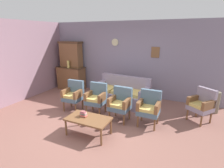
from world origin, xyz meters
TOP-DOWN VIEW (x-y plane):
  - ground_plane at (0.00, 0.00)m, footprint 7.68×7.68m
  - wall_back_with_decor at (0.00, 2.63)m, footprint 6.40×0.09m
  - wall_left_side at (-3.23, 0.00)m, footprint 0.06×5.20m
  - side_cabinet at (-2.45, 2.25)m, footprint 1.16×0.55m
  - cabinet_upper_hutch at (-2.45, 2.33)m, footprint 0.99×0.38m
  - vase_on_cabinet at (-2.41, 2.06)m, footprint 0.10×0.10m
  - floral_couch at (0.09, 1.62)m, footprint 1.84×0.93m
  - armchair_near_couch_end at (-1.08, 0.57)m, footprint 0.54×0.52m
  - armchair_by_doorway at (-0.32, 0.64)m, footprint 0.54×0.51m
  - armchair_row_middle at (0.47, 0.55)m, footprint 0.54×0.51m
  - armchair_near_cabinet at (1.22, 0.61)m, footprint 0.52×0.49m
  - wingback_chair_by_fireplace at (2.43, 1.38)m, footprint 0.71×0.70m
  - coffee_table at (0.08, -0.43)m, footprint 1.00×0.56m
  - book_stack_on_table at (-0.07, -0.40)m, footprint 0.17×0.11m
  - floor_vase_by_wall at (2.85, 2.15)m, footprint 0.20×0.20m

SIDE VIEW (x-z plane):
  - ground_plane at x=0.00m, z-range 0.00..0.00m
  - floor_vase_by_wall at x=2.85m, z-range 0.00..0.64m
  - floral_couch at x=0.09m, z-range -0.12..0.78m
  - coffee_table at x=0.08m, z-range 0.17..0.59m
  - side_cabinet at x=-2.45m, z-range 0.00..0.93m
  - book_stack_on_table at x=-0.07m, z-range 0.42..0.55m
  - armchair_near_couch_end at x=-1.08m, z-range 0.05..0.95m
  - armchair_by_doorway at x=-0.32m, z-range 0.05..0.95m
  - armchair_row_middle at x=0.47m, z-range 0.05..0.95m
  - armchair_near_cabinet at x=1.22m, z-range 0.05..0.95m
  - wingback_chair_by_fireplace at x=2.43m, z-range 0.05..0.95m
  - vase_on_cabinet at x=-2.41m, z-range 0.93..1.23m
  - wall_left_side at x=-3.23m, z-range 0.00..2.70m
  - wall_back_with_decor at x=0.00m, z-range 0.00..2.70m
  - cabinet_upper_hutch at x=-2.45m, z-range 0.94..1.97m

